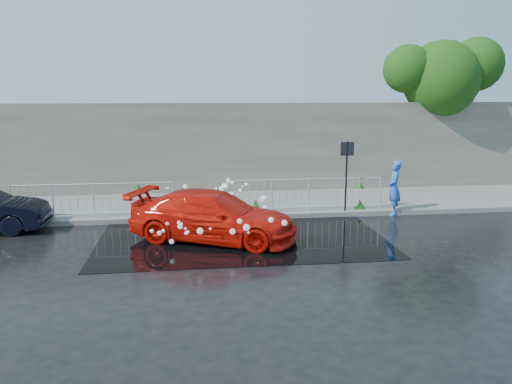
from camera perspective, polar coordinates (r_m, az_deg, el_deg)
ground at (r=13.36m, az=-3.37°, el=-6.47°), size 90.00×90.00×0.00m
pavement at (r=18.16m, az=-4.46°, el=-1.40°), size 30.00×4.00×0.15m
curb at (r=16.22m, az=-4.10°, el=-2.95°), size 30.00×0.25×0.16m
retaining_wall at (r=20.03m, az=-4.86°, el=5.10°), size 30.00×0.60×3.50m
puddle at (r=14.35m, az=-1.64°, el=-5.16°), size 8.00×5.00×0.01m
sign_post at (r=16.74m, az=10.32°, el=3.09°), size 0.45×0.06×2.50m
tree at (r=22.65m, az=20.67°, el=12.42°), size 5.11×3.18×6.32m
railing_left at (r=16.69m, az=-18.05°, el=-0.77°), size 5.05×0.05×1.10m
railing_right at (r=16.83m, az=6.05°, el=-0.16°), size 5.05×0.05×1.10m
weeds at (r=17.58m, az=-6.11°, el=-1.01°), size 12.17×3.93×0.40m
water_spray at (r=14.96m, az=-4.38°, el=-1.79°), size 3.52×5.67×0.98m
red_car at (r=13.99m, az=-4.90°, el=-2.75°), size 5.10×3.61×1.37m
person at (r=17.34m, az=15.50°, el=0.44°), size 0.61×0.77×1.84m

